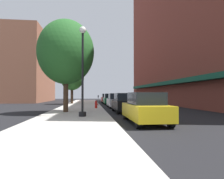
% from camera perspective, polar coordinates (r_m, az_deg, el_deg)
% --- Properties ---
extents(ground_plane, '(90.00, 90.00, 0.00)m').
position_cam_1_polar(ground_plane, '(24.58, 0.51, -5.02)').
color(ground_plane, black).
extents(sidewalk_slab, '(4.80, 50.00, 0.12)m').
position_cam_1_polar(sidewalk_slab, '(25.42, -8.78, -4.75)').
color(sidewalk_slab, '#B7B2A8').
rests_on(sidewalk_slab, ground).
extents(building_right_brick, '(6.80, 40.00, 26.19)m').
position_cam_1_polar(building_right_brick, '(33.63, 19.62, 18.71)').
color(building_right_brick, brown).
rests_on(building_right_brick, ground).
extents(building_far_background, '(6.80, 18.00, 14.17)m').
position_cam_1_polar(building_far_background, '(45.33, -21.90, 5.70)').
color(building_far_background, '#9E6047').
rests_on(building_far_background, ground).
extents(lamppost, '(0.48, 0.48, 5.90)m').
position_cam_1_polar(lamppost, '(13.05, -8.54, 5.85)').
color(lamppost, black).
rests_on(lamppost, sidewalk_slab).
extents(fire_hydrant, '(0.33, 0.26, 0.79)m').
position_cam_1_polar(fire_hydrant, '(20.46, -4.65, -4.30)').
color(fire_hydrant, red).
rests_on(fire_hydrant, sidewalk_slab).
extents(parking_meter_near, '(0.14, 0.09, 1.31)m').
position_cam_1_polar(parking_meter_near, '(24.07, -4.02, -2.84)').
color(parking_meter_near, slate).
rests_on(parking_meter_near, sidewalk_slab).
extents(tree_near, '(3.73, 3.73, 6.36)m').
position_cam_1_polar(tree_near, '(31.21, -11.55, 3.71)').
color(tree_near, '#422D1E').
rests_on(tree_near, sidewalk_slab).
extents(tree_mid, '(4.61, 4.61, 7.56)m').
position_cam_1_polar(tree_mid, '(16.85, -13.22, 10.49)').
color(tree_mid, '#422D1E').
rests_on(tree_mid, sidewalk_slab).
extents(car_yellow, '(1.80, 4.30, 1.66)m').
position_cam_1_polar(car_yellow, '(10.75, 9.61, -5.38)').
color(car_yellow, black).
rests_on(car_yellow, ground).
extents(car_black, '(1.80, 4.30, 1.66)m').
position_cam_1_polar(car_black, '(16.95, 3.65, -3.93)').
color(car_black, black).
rests_on(car_black, ground).
extents(car_white, '(1.80, 4.30, 1.66)m').
position_cam_1_polar(car_white, '(22.53, 1.14, -3.30)').
color(car_white, black).
rests_on(car_white, ground).
extents(car_green, '(1.80, 4.30, 1.66)m').
position_cam_1_polar(car_green, '(29.68, -0.69, -2.84)').
color(car_green, black).
rests_on(car_green, ground).
extents(car_red, '(1.80, 4.30, 1.66)m').
position_cam_1_polar(car_red, '(35.32, -1.61, -2.60)').
color(car_red, black).
rests_on(car_red, ground).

